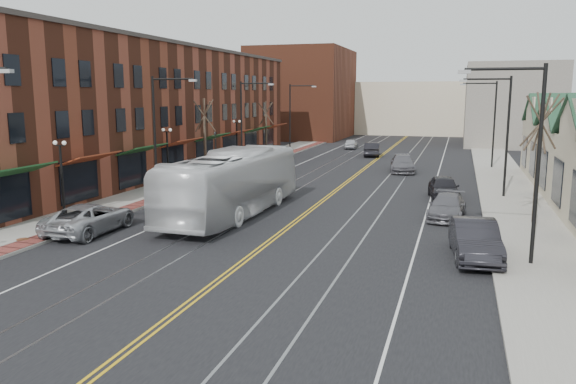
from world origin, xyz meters
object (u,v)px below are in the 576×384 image
Objects in this scene: transit_bus at (233,183)px; parked_car_c at (447,207)px; parked_car_b at (475,240)px; parked_car_a at (475,242)px; parked_suv at (90,218)px; parked_car_d at (444,188)px.

transit_bus is 12.29m from parked_car_c.
parked_car_a is at bearing 83.79° from parked_car_b.
parked_suv is at bearing 49.78° from transit_bus.
transit_bus is 3.36× the size of parked_car_a.
parked_car_d is at bearing 97.44° from parked_car_c.
parked_car_b is at bearing -90.04° from parked_car_a.
transit_bus is 14.61m from parked_car_d.
parked_car_c is (17.26, 8.80, -0.09)m from parked_suv.
transit_bus is 14.21m from parked_car_b.
parked_car_b is at bearing -90.73° from parked_car_d.
parked_car_c is at bearing -153.84° from parked_suv.
parked_suv is at bearing 176.46° from parked_car_b.
parked_car_a is at bearing 162.01° from transit_bus.
transit_bus is 8.09m from parked_suv.
parked_car_b is 8.04m from parked_car_c.
parked_car_d is (16.91, 14.84, 0.02)m from parked_suv.
parked_car_b is at bearing -76.38° from parked_car_c.
parked_car_b is 14.08m from parked_car_d.
parked_car_b is 1.09× the size of parked_car_c.
parked_car_c is (-1.34, 7.63, -0.01)m from parked_car_a.
parked_car_d reaches higher than parked_car_c.
parked_suv is 1.08× the size of parked_car_b.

